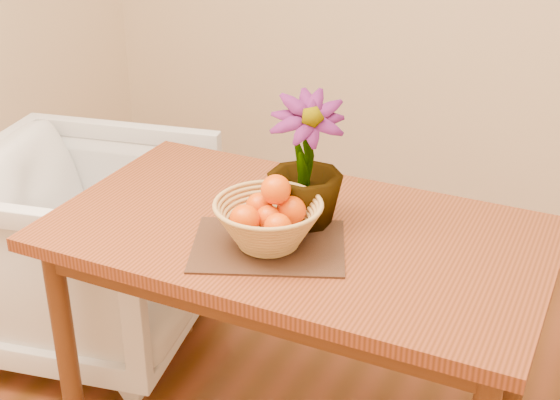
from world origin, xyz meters
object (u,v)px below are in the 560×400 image
at_px(wicker_basket, 268,225).
at_px(potted_plant, 305,162).
at_px(armchair, 86,239).
at_px(table, 297,255).

relative_size(wicker_basket, potted_plant, 0.77).
bearing_deg(armchair, wicker_basket, -118.91).
xyz_separation_m(table, wicker_basket, (-0.03, -0.13, 0.15)).
height_order(table, wicker_basket, wicker_basket).
bearing_deg(table, armchair, 169.98).
height_order(potted_plant, armchair, potted_plant).
xyz_separation_m(potted_plant, armchair, (-0.92, 0.12, -0.53)).
bearing_deg(wicker_basket, potted_plant, 79.19).
relative_size(table, wicker_basket, 4.75).
xyz_separation_m(wicker_basket, potted_plant, (0.03, 0.17, 0.12)).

